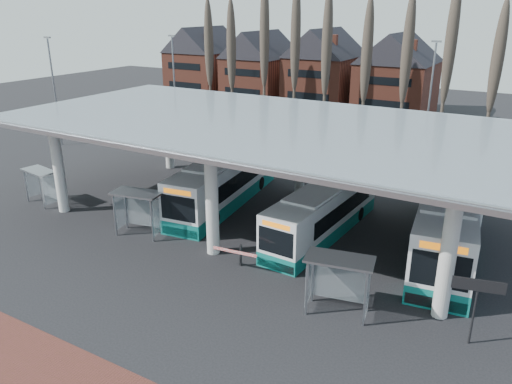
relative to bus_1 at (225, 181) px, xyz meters
The scene contains 15 objects.
ground 9.86m from the bus_1, 68.78° to the right, with size 140.00×140.00×0.00m, color black.
station_canopy 5.51m from the bus_1, 16.92° to the right, with size 32.00×16.00×6.34m.
poplar_row 25.23m from the bus_1, 81.62° to the left, with size 45.10×1.10×14.50m.
townhouse_row 37.26m from the bus_1, 109.29° to the left, with size 36.80×10.30×12.25m.
lamp_post_a 19.77m from the bus_1, 138.24° to the left, with size 0.80×0.16×10.17m.
lamp_post_b 19.78m from the bus_1, 60.64° to the left, with size 0.80×0.16×10.17m.
lamp_post_d 23.32m from the bus_1, 167.63° to the left, with size 0.80×0.16×10.17m.
bus_1 is the anchor object (origin of this frame).
bus_2 7.88m from the bus_1, ahead, with size 2.92×10.94×3.01m.
bus_3 14.43m from the bus_1, ahead, with size 4.47×13.46×3.67m.
shelter_0 12.51m from the bus_1, 150.15° to the right, with size 2.74×1.69×2.38m.
shelter_1 6.91m from the bus_1, 103.45° to the right, with size 3.11×1.96×2.68m.
shelter_2 14.31m from the bus_1, 36.44° to the right, with size 3.13×1.97×2.70m.
info_sign_0 18.75m from the bus_1, 25.24° to the right, with size 1.93×0.56×2.92m.
barrier 9.43m from the bus_1, 53.26° to the right, with size 2.45×0.79×1.22m.
Camera 1 is at (14.36, -17.66, 12.71)m, focal length 35.00 mm.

